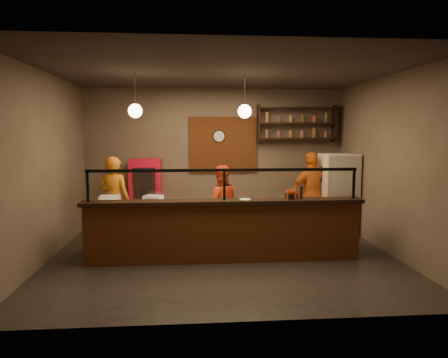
{
  "coord_description": "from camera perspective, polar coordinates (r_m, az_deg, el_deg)",
  "views": [
    {
      "loc": [
        -0.53,
        -6.86,
        2.16
      ],
      "look_at": [
        0.04,
        0.3,
        1.34
      ],
      "focal_mm": 32.0,
      "sensor_mm": 36.0,
      "label": 1
    }
  ],
  "objects": [
    {
      "name": "brick_patch",
      "position": [
        9.36,
        -0.11,
        4.9
      ],
      "size": [
        1.6,
        0.04,
        1.3
      ],
      "primitive_type": "cube",
      "color": "brown",
      "rests_on": "wall_back"
    },
    {
      "name": "cook_right",
      "position": [
        8.83,
        12.46,
        -1.97
      ],
      "size": [
        1.11,
        0.68,
        1.77
      ],
      "primitive_type": "imported",
      "rotation": [
        0.0,
        0.0,
        3.39
      ],
      "color": "orange",
      "rests_on": "floor"
    },
    {
      "name": "pepper_mill",
      "position": [
        6.86,
        10.96,
        -1.94
      ],
      "size": [
        0.05,
        0.05,
        0.22
      ],
      "primitive_type": "cylinder",
      "rotation": [
        0.0,
        0.0,
        0.1
      ],
      "color": "black",
      "rests_on": "counter_ledge"
    },
    {
      "name": "wall_clock",
      "position": [
        9.34,
        -0.72,
        6.12
      ],
      "size": [
        0.3,
        0.04,
        0.3
      ],
      "primitive_type": "cylinder",
      "rotation": [
        1.57,
        0.0,
        0.0
      ],
      "color": "black",
      "rests_on": "wall_back"
    },
    {
      "name": "prep_tub_a",
      "position": [
        7.37,
        -16.06,
        -2.95
      ],
      "size": [
        0.33,
        0.27,
        0.17
      ],
      "primitive_type": "cube",
      "rotation": [
        0.0,
        0.0,
        -0.01
      ],
      "color": "white",
      "rests_on": "worktop"
    },
    {
      "name": "floor",
      "position": [
        7.21,
        -0.15,
        -10.95
      ],
      "size": [
        6.0,
        6.0,
        0.0
      ],
      "primitive_type": "plane",
      "color": "black",
      "rests_on": "ground"
    },
    {
      "name": "wall_left",
      "position": [
        7.31,
        -24.33,
        1.52
      ],
      "size": [
        0.0,
        5.0,
        5.0
      ],
      "primitive_type": "plane",
      "rotation": [
        1.57,
        0.0,
        1.57
      ],
      "color": "#69594D",
      "rests_on": "floor"
    },
    {
      "name": "wall_front",
      "position": [
        4.42,
        2.35,
        -0.78
      ],
      "size": [
        6.0,
        0.0,
        6.0
      ],
      "primitive_type": "plane",
      "rotation": [
        -1.57,
        0.0,
        0.0
      ],
      "color": "#69594D",
      "rests_on": "floor"
    },
    {
      "name": "rolling_pin",
      "position": [
        7.33,
        -13.63,
        -3.34
      ],
      "size": [
        0.33,
        0.27,
        0.06
      ],
      "primitive_type": "cylinder",
      "rotation": [
        0.0,
        1.57,
        0.65
      ],
      "color": "gold",
      "rests_on": "worktop"
    },
    {
      "name": "fridge",
      "position": [
        8.95,
        15.96,
        -2.07
      ],
      "size": [
        0.73,
        0.68,
        1.73
      ],
      "primitive_type": "cube",
      "rotation": [
        0.0,
        0.0,
        0.01
      ],
      "color": "beige",
      "rests_on": "floor"
    },
    {
      "name": "wall_back",
      "position": [
        9.39,
        -1.34,
        3.07
      ],
      "size": [
        6.0,
        0.0,
        6.0
      ],
      "primitive_type": "plane",
      "rotation": [
        1.57,
        0.0,
        0.0
      ],
      "color": "#69594D",
      "rests_on": "floor"
    },
    {
      "name": "counter_ledge",
      "position": [
        6.67,
        0.04,
        -3.25
      ],
      "size": [
        4.7,
        0.37,
        0.06
      ],
      "primitive_type": "cube",
      "color": "black",
      "rests_on": "service_counter"
    },
    {
      "name": "pendant_right",
      "position": [
        7.13,
        2.97,
        9.64
      ],
      "size": [
        0.24,
        0.24,
        0.77
      ],
      "color": "black",
      "rests_on": "ceiling"
    },
    {
      "name": "cook_mid",
      "position": [
        7.93,
        -0.48,
        -3.57
      ],
      "size": [
        0.79,
        0.63,
        1.55
      ],
      "primitive_type": "imported",
      "rotation": [
        0.0,
        0.0,
        3.2
      ],
      "color": "red",
      "rests_on": "floor"
    },
    {
      "name": "sneeze_guard",
      "position": [
        6.62,
        0.04,
        -0.35
      ],
      "size": [
        4.5,
        0.05,
        0.52
      ],
      "color": "white",
      "rests_on": "counter_ledge"
    },
    {
      "name": "cook_left",
      "position": [
        8.06,
        -15.41,
        -2.99
      ],
      "size": [
        0.71,
        0.56,
        1.73
      ],
      "primitive_type": "imported",
      "rotation": [
        0.0,
        0.0,
        2.88
      ],
      "color": "#CB6F13",
      "rests_on": "floor"
    },
    {
      "name": "worktop",
      "position": [
        7.19,
        -0.28,
        -3.8
      ],
      "size": [
        4.6,
        0.75,
        0.05
      ],
      "primitive_type": "cube",
      "color": "white",
      "rests_on": "worktop_cabinet"
    },
    {
      "name": "ceiling",
      "position": [
        6.95,
        -0.16,
        15.1
      ],
      "size": [
        6.0,
        6.0,
        0.0
      ],
      "primitive_type": "plane",
      "rotation": [
        3.14,
        0.0,
        0.0
      ],
      "color": "#332A27",
      "rests_on": "wall_back"
    },
    {
      "name": "service_counter",
      "position": [
        6.78,
        0.04,
        -7.67
      ],
      "size": [
        4.6,
        0.25,
        1.0
      ],
      "primitive_type": "cube",
      "color": "brown",
      "rests_on": "floor"
    },
    {
      "name": "condiment_caddy",
      "position": [
        6.85,
        9.59,
        -2.43
      ],
      "size": [
        0.2,
        0.18,
        0.1
      ],
      "primitive_type": "cube",
      "rotation": [
        0.0,
        0.0,
        0.27
      ],
      "color": "black",
      "rests_on": "counter_ledge"
    },
    {
      "name": "small_plate",
      "position": [
        6.69,
        3.04,
        -2.93
      ],
      "size": [
        0.22,
        0.22,
        0.01
      ],
      "primitive_type": "cylinder",
      "rotation": [
        0.0,
        0.0,
        0.2
      ],
      "color": "silver",
      "rests_on": "counter_ledge"
    },
    {
      "name": "pendant_left",
      "position": [
        7.13,
        -12.56,
        9.49
      ],
      "size": [
        0.24,
        0.24,
        0.77
      ],
      "color": "black",
      "rests_on": "ceiling"
    },
    {
      "name": "wall_right",
      "position": [
        7.73,
        22.61,
        1.84
      ],
      "size": [
        0.0,
        5.0,
        5.0
      ],
      "primitive_type": "plane",
      "rotation": [
        1.57,
        0.0,
        -1.57
      ],
      "color": "#69594D",
      "rests_on": "floor"
    },
    {
      "name": "pizza_dough",
      "position": [
        7.26,
        6.82,
        -3.5
      ],
      "size": [
        0.65,
        0.65,
        0.01
      ],
      "primitive_type": "cylinder",
      "rotation": [
        0.0,
        0.0,
        -0.27
      ],
      "color": "white",
      "rests_on": "worktop"
    },
    {
      "name": "prep_tub_b",
      "position": [
        7.32,
        -10.08,
        -2.92
      ],
      "size": [
        0.37,
        0.34,
        0.15
      ],
      "primitive_type": "cube",
      "rotation": [
        0.0,
        0.0,
        -0.36
      ],
      "color": "silver",
      "rests_on": "worktop"
    },
    {
      "name": "wall_shelving",
      "position": [
        9.5,
        10.34,
        7.84
      ],
      "size": [
        1.84,
        0.28,
        0.85
      ],
      "color": "black",
      "rests_on": "wall_back"
    },
    {
      "name": "prep_tub_c",
      "position": [
        7.17,
        -16.23,
        -3.3
      ],
      "size": [
        0.3,
        0.24,
        0.14
      ],
      "primitive_type": "cube",
      "rotation": [
        0.0,
        0.0,
        -0.03
      ],
      "color": "white",
      "rests_on": "worktop"
    },
    {
      "name": "red_cooler",
      "position": [
        9.17,
        -11.05,
        -2.15
      ],
      "size": [
        0.7,
        0.64,
        1.6
      ],
      "primitive_type": "cube",
      "rotation": [
        0.0,
        0.0,
        0.02
      ],
      "color": "red",
      "rests_on": "floor"
    },
    {
      "name": "worktop_cabinet",
      "position": [
        7.28,
        -0.28,
        -7.28
      ],
      "size": [
        4.6,
        0.75,
        0.85
      ],
      "primitive_type": "cube",
      "color": "gray",
      "rests_on": "floor"
    }
  ]
}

